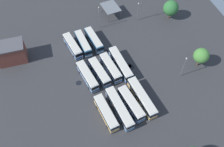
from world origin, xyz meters
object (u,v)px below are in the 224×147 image
object	(u,v)px
bus_row0_slot1	(83,43)
bus_row2_slot1	(119,108)
bus_row0_slot2	(94,40)
bus_row1_slot1	(100,72)
tree_east_edge	(171,8)
depot_building	(11,53)
bus_row1_slot3	(121,64)
lamp_post_by_building	(99,17)
lamp_post_mid_lot	(183,67)
bus_row1_slot0	(87,76)
bus_row2_slot0	(106,113)
bus_row0_slot0	(73,46)
tree_north_edge	(201,56)
bus_row2_slot2	(131,104)
lamp_post_near_entrance	(141,8)
maintenance_shelter	(111,7)
lamp_post_far_corner	(138,11)
bus_row2_slot3	(142,97)
bus_row1_slot2	(111,68)

from	to	relation	value
bus_row0_slot1	bus_row2_slot1	distance (m)	28.23
bus_row0_slot2	bus_row1_slot1	size ratio (longest dim) A/B	1.04
tree_east_edge	depot_building	bearing A→B (deg)	-83.90
bus_row0_slot2	bus_row1_slot3	xyz separation A→B (m)	(12.96, 5.97, 0.00)
bus_row0_slot2	lamp_post_by_building	world-z (taller)	lamp_post_by_building
lamp_post_mid_lot	tree_east_edge	world-z (taller)	lamp_post_mid_lot
bus_row1_slot0	bus_row2_slot0	world-z (taller)	same
bus_row0_slot0	bus_row1_slot1	xyz separation A→B (m)	(13.63, 6.32, -0.00)
tree_north_edge	bus_row2_slot2	bearing A→B (deg)	-70.53
bus_row2_slot2	bus_row2_slot1	bearing A→B (deg)	-82.48
bus_row0_slot2	tree_east_edge	xyz separation A→B (m)	(-6.07, 31.39, 3.00)
bus_row1_slot3	lamp_post_near_entrance	bearing A→B (deg)	146.34
maintenance_shelter	bus_row0_slot0	bearing A→B (deg)	-49.74
bus_row0_slot0	bus_row2_slot2	bearing A→B (deg)	24.72
bus_row0_slot1	lamp_post_near_entrance	world-z (taller)	lamp_post_near_entrance
bus_row1_slot0	tree_east_edge	xyz separation A→B (m)	(-21.12, 36.77, 3.00)
bus_row2_slot1	lamp_post_mid_lot	distance (m)	23.65
bus_row2_slot2	lamp_post_near_entrance	xyz separation A→B (m)	(-36.36, 15.47, 3.30)
bus_row0_slot2	lamp_post_far_corner	bearing A→B (deg)	113.70
bus_row1_slot3	bus_row2_slot3	distance (m)	14.05
bus_row2_slot3	tree_north_edge	world-z (taller)	tree_north_edge
bus_row0_slot0	bus_row1_slot3	xyz separation A→B (m)	(12.02, 13.68, 0.00)
bus_row1_slot1	lamp_post_near_entrance	world-z (taller)	lamp_post_near_entrance
bus_row0_slot0	lamp_post_by_building	size ratio (longest dim) A/B	1.22
tree_east_edge	bus_row0_slot1	bearing A→B (deg)	-79.22
bus_row1_slot2	lamp_post_far_corner	size ratio (longest dim) A/B	1.47
bus_row2_slot0	depot_building	xyz separation A→B (m)	(-28.70, -24.82, 1.58)
bus_row0_slot0	bus_row1_slot0	distance (m)	14.30
bus_row1_slot1	bus_row2_slot2	bearing A→B (deg)	24.56
depot_building	maintenance_shelter	world-z (taller)	depot_building
bus_row2_slot0	lamp_post_mid_lot	bearing A→B (deg)	106.07
maintenance_shelter	tree_north_edge	world-z (taller)	tree_north_edge
bus_row1_slot0	bus_row2_slot3	size ratio (longest dim) A/B	0.84
tree_north_edge	tree_east_edge	size ratio (longest dim) A/B	0.93
bus_row1_slot2	lamp_post_mid_lot	distance (m)	22.56
bus_row0_slot2	bus_row1_slot3	size ratio (longest dim) A/B	0.84
bus_row2_slot0	tree_east_edge	world-z (taller)	tree_east_edge
bus_row0_slot2	lamp_post_far_corner	size ratio (longest dim) A/B	1.48
bus_row2_slot1	tree_north_edge	size ratio (longest dim) A/B	1.90
tree_east_edge	bus_row0_slot0	bearing A→B (deg)	-79.83
bus_row1_slot0	lamp_post_mid_lot	bearing A→B (deg)	77.68
bus_row1_slot3	maintenance_shelter	xyz separation A→B (m)	(-26.85, 3.83, 1.90)
bus_row2_slot3	depot_building	size ratio (longest dim) A/B	1.43
bus_row0_slot0	bus_row2_slot1	world-z (taller)	same
bus_row0_slot2	bus_row2_slot1	bearing A→B (deg)	2.13
lamp_post_by_building	bus_row2_slot0	bearing A→B (deg)	-10.43
bus_row0_slot0	bus_row1_slot3	size ratio (longest dim) A/B	0.83
bus_row1_slot1	bus_row2_slot1	distance (m)	14.09
bus_row2_slot1	bus_row1_slot0	bearing A→B (deg)	-154.32
bus_row0_slot2	bus_row2_slot3	xyz separation A→B (m)	(26.80, 8.35, 0.00)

